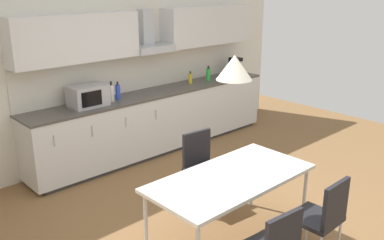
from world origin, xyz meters
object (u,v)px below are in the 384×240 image
Objects in this scene: chair_near_right at (324,214)px; bottle_yellow at (190,78)px; coffee_maker at (234,66)px; bottle_red at (229,72)px; microwave at (88,96)px; bottle_blue at (118,92)px; bottle_green at (208,74)px; pendant_lamp at (234,67)px; dining_table at (231,180)px; bottle_white at (111,93)px; chair_far_right at (202,161)px.

bottle_yellow is at bearing 66.72° from chair_near_right.
bottle_red is (-0.21, -0.06, -0.06)m from coffee_maker.
bottle_blue is (0.49, 0.04, -0.04)m from microwave.
pendant_lamp is (-2.15, -2.47, 0.76)m from bottle_green.
bottle_green is 3.29m from dining_table.
bottle_yellow is 0.83× the size of bottle_blue.
bottle_blue is at bearing 179.69° from coffee_maker.
bottle_white is (-2.36, 0.02, 0.03)m from bottle_red.
dining_table is (-2.15, -2.47, -0.33)m from bottle_green.
microwave is at bearing 105.17° from chair_far_right.
pendant_lamp reaches higher than chair_far_right.
bottle_white reaches higher than bottle_yellow.
bottle_blue is at bearing 178.18° from bottle_red.
bottle_blue is at bearing 89.28° from chair_near_right.
bottle_blue reaches higher than chair_near_right.
microwave is at bearing 91.86° from pendant_lamp.
coffee_maker is 1.21× the size of bottle_green.
microwave reaches higher than bottle_yellow.
bottle_blue is 3.34m from chair_near_right.
bottle_yellow is at bearing 1.15° from microwave.
bottle_red is at bearing 36.40° from chair_far_right.
bottle_blue is 2.66m from pendant_lamp.
coffee_maker is 0.18× the size of dining_table.
bottle_red is 3.98m from chair_near_right.
bottle_red is 0.12× the size of dining_table.
bottle_green reaches higher than bottle_yellow.
chair_far_right is (-1.77, -1.68, -0.50)m from bottle_green.
bottle_green is 1.74m from bottle_blue.
bottle_red is at bearing -4.67° from bottle_yellow.
bottle_yellow is at bearing 54.53° from pendant_lamp.
bottle_white reaches higher than dining_table.
pendant_lamp is at bearing -138.61° from coffee_maker.
chair_near_right is (-2.47, -3.29, -0.54)m from coffee_maker.
microwave is at bearing -179.48° from coffee_maker.
bottle_red reaches higher than chair_far_right.
coffee_maker is at bearing 3.26° from bottle_green.
bottle_green is at bearing 0.09° from bottle_white.
bottle_yellow is 2.29m from chair_far_right.
chair_far_right is (-2.46, -1.72, -0.54)m from coffee_maker.
chair_far_right is 2.72× the size of pendant_lamp.
bottle_yellow is 1.38m from bottle_blue.
bottle_green is (-0.69, -0.04, -0.04)m from coffee_maker.
microwave is 1.98× the size of bottle_blue.
bottle_white is at bearing -179.91° from bottle_green.
bottle_red is at bearing -0.66° from microwave.
bottle_green reaches higher than chair_near_right.
microwave is 2.51m from dining_table.
bottle_blue is at bearing 21.56° from bottle_white.
bottle_green is 2.49m from chair_far_right.
microwave is 3.34m from chair_near_right.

